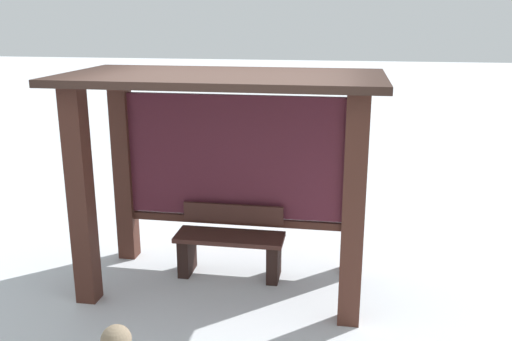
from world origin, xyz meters
TOP-DOWN VIEW (x-y plane):
  - ground_plane at (0.00, 0.00)m, footprint 60.00×60.00m
  - bus_shelter at (0.00, 0.15)m, footprint 3.03×1.54m
  - bench_left_inside at (0.00, 0.25)m, footprint 1.15×0.41m

SIDE VIEW (x-z plane):
  - ground_plane at x=0.00m, z-range 0.00..0.00m
  - bench_left_inside at x=0.00m, z-range -0.03..0.72m
  - bus_shelter at x=0.00m, z-range 0.40..2.59m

